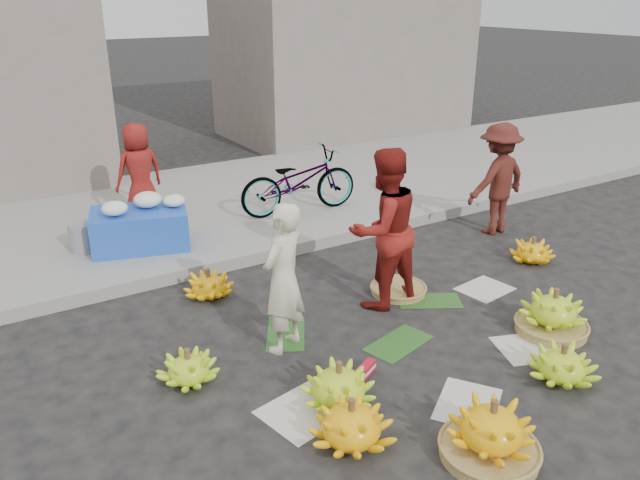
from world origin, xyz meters
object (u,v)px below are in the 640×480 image
vendor_cream (283,278)px  bicycle (299,181)px  banana_bunch_0 (339,385)px  banana_bunch_4 (553,314)px  flower_table (140,226)px

vendor_cream → bicycle: bearing=-149.9°
banana_bunch_0 → banana_bunch_4: (2.31, -0.14, 0.03)m
vendor_cream → bicycle: (1.79, 2.88, -0.12)m
banana_bunch_4 → vendor_cream: 2.58m
banana_bunch_0 → vendor_cream: 1.08m
banana_bunch_4 → vendor_cream: size_ratio=0.54×
banana_bunch_0 → flower_table: bearing=96.8°
flower_table → bicycle: bicycle is taller
banana_bunch_0 → vendor_cream: (0.03, 0.94, 0.53)m
banana_bunch_0 → banana_bunch_4: banana_bunch_4 is taller
banana_bunch_4 → bicycle: size_ratio=0.43×
banana_bunch_4 → vendor_cream: (-2.28, 1.08, 0.49)m
vendor_cream → bicycle: vendor_cream is taller
banana_bunch_4 → bicycle: bearing=97.0°
vendor_cream → flower_table: (-0.47, 2.76, -0.30)m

